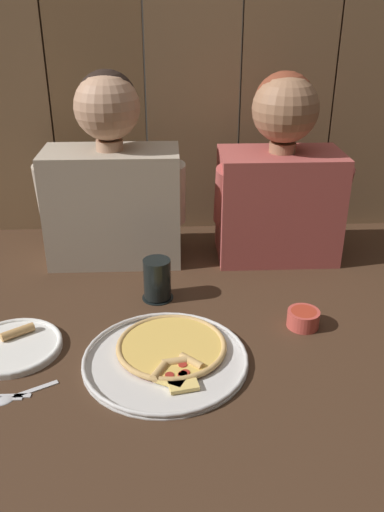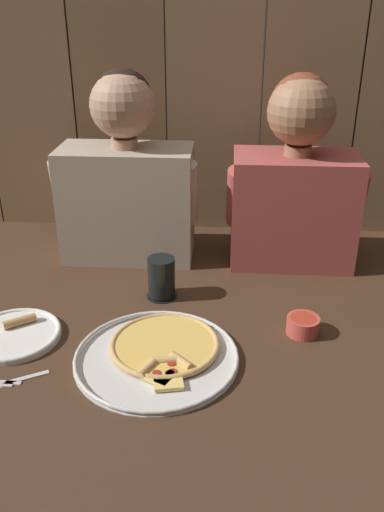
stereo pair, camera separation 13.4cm
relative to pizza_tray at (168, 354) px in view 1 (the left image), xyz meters
The scene contains 9 objects.
ground_plane 0.12m from the pizza_tray, 39.17° to the left, with size 3.20×3.20×0.00m, color #422B1C.
pizza_tray is the anchor object (origin of this frame).
dinner_plate 0.38m from the pizza_tray, behind, with size 0.23×0.23×0.03m.
drinking_glass 0.28m from the pizza_tray, 95.95° to the left, with size 0.09×0.09×0.12m.
dipping_bowl 0.37m from the pizza_tray, 19.04° to the left, with size 0.08×0.08×0.04m.
table_spoon 0.35m from the pizza_tray, 159.59° to the right, with size 0.13×0.08×0.01m.
diner_left 0.62m from the pizza_tray, 106.87° to the left, with size 0.45×0.20×0.58m.
diner_right 0.70m from the pizza_tray, 57.08° to the left, with size 0.41×0.22×0.58m.
wooden_backdrop_wall 1.07m from the pizza_tray, 83.36° to the left, with size 2.19×0.03×1.41m.
Camera 1 is at (-0.08, -1.10, 0.77)m, focal length 37.40 mm.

